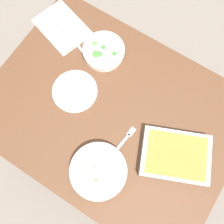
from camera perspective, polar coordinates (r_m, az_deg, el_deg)
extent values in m
plane|color=slate|center=(1.96, 0.00, -5.92)|extent=(6.00, 6.00, 0.00)
cube|color=brown|center=(1.25, 0.00, -0.25)|extent=(1.20, 0.90, 0.04)
cylinder|color=brown|center=(1.75, 22.31, -2.26)|extent=(0.06, 0.06, 0.70)
cylinder|color=brown|center=(1.86, -7.87, 15.24)|extent=(0.06, 0.06, 0.70)
cylinder|color=brown|center=(1.74, -22.58, -4.75)|extent=(0.06, 0.06, 0.70)
cube|color=silver|center=(1.46, -10.97, 17.96)|extent=(0.33, 0.27, 0.00)
cylinder|color=white|center=(1.16, -3.00, -12.90)|extent=(0.25, 0.25, 0.05)
torus|color=white|center=(1.14, -3.07, -12.84)|extent=(0.25, 0.25, 0.01)
cylinder|color=olive|center=(1.16, -3.01, -12.89)|extent=(0.20, 0.20, 0.03)
sphere|color=olive|center=(1.14, -3.63, -12.26)|extent=(0.02, 0.02, 0.02)
sphere|color=#C66633|center=(1.14, -3.07, -12.86)|extent=(0.02, 0.02, 0.02)
sphere|color=olive|center=(1.14, -2.12, -12.63)|extent=(0.02, 0.02, 0.02)
sphere|color=olive|center=(1.14, -3.57, -14.79)|extent=(0.02, 0.02, 0.02)
sphere|color=silver|center=(1.14, -2.96, -12.92)|extent=(0.02, 0.02, 0.02)
cylinder|color=white|center=(1.33, -1.84, 13.20)|extent=(0.20, 0.20, 0.05)
torus|color=white|center=(1.31, -1.87, 13.65)|extent=(0.21, 0.21, 0.01)
cylinder|color=#8CB272|center=(1.33, -1.84, 13.25)|extent=(0.17, 0.17, 0.02)
sphere|color=#478C38|center=(1.30, -3.51, 12.58)|extent=(0.04, 0.04, 0.04)
sphere|color=#3D7A33|center=(1.30, 0.54, 12.66)|extent=(0.03, 0.03, 0.03)
sphere|color=#569E42|center=(1.33, -3.83, 14.76)|extent=(0.03, 0.03, 0.03)
sphere|color=#3D7A33|center=(1.30, -2.67, 12.58)|extent=(0.03, 0.03, 0.03)
sphere|color=#3D7A33|center=(1.30, -3.22, 12.86)|extent=(0.02, 0.02, 0.02)
sphere|color=#3D7A33|center=(1.32, -1.90, 14.02)|extent=(0.03, 0.03, 0.03)
cube|color=silver|center=(1.20, 13.77, -9.38)|extent=(0.36, 0.32, 0.06)
cube|color=gold|center=(1.19, 13.90, -9.31)|extent=(0.32, 0.28, 0.04)
cylinder|color=#B2BCC6|center=(1.42, -11.28, 18.86)|extent=(0.07, 0.07, 0.08)
cylinder|color=black|center=(1.43, -11.18, 18.57)|extent=(0.06, 0.06, 0.05)
cylinder|color=silver|center=(1.27, -8.21, 4.57)|extent=(0.22, 0.22, 0.01)
cube|color=silver|center=(1.19, -2.94, -12.96)|extent=(0.10, 0.11, 0.01)
ellipsoid|color=silver|center=(1.18, 1.11, -11.88)|extent=(0.05, 0.05, 0.01)
cube|color=silver|center=(1.35, -1.81, 12.75)|extent=(0.11, 0.11, 0.01)
ellipsoid|color=silver|center=(1.31, -1.09, 9.61)|extent=(0.05, 0.05, 0.01)
cube|color=silver|center=(1.39, -7.71, 14.49)|extent=(0.14, 0.06, 0.01)
ellipsoid|color=silver|center=(1.43, -9.81, 16.80)|extent=(0.05, 0.04, 0.01)
cube|color=silver|center=(1.20, 1.75, -7.45)|extent=(0.03, 0.14, 0.01)
cube|color=silver|center=(1.21, 4.29, -4.37)|extent=(0.03, 0.05, 0.01)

